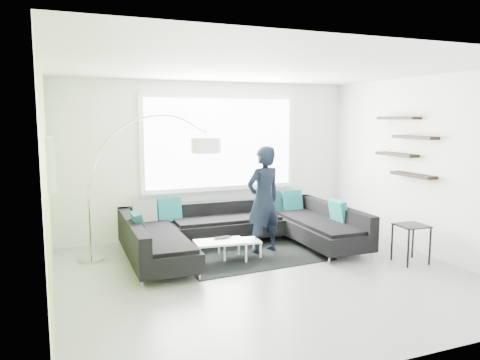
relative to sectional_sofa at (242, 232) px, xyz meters
The scene contains 9 objects.
ground 1.22m from the sectional_sofa, 94.50° to the right, with size 5.50×5.50×0.00m, color gray.
room_shell 1.75m from the sectional_sofa, 93.21° to the right, with size 5.54×5.04×2.82m.
sectional_sofa is the anchor object (origin of this frame).
rug 0.38m from the sectional_sofa, 75.90° to the right, with size 2.24×1.63×0.01m, color black.
coffee_table 0.45m from the sectional_sofa, 138.59° to the right, with size 0.97×0.56×0.32m, color silver.
arc_lamp 2.46m from the sectional_sofa, 168.72° to the left, with size 2.07×0.82×2.21m, color silver, non-canonical shape.
side_table 2.58m from the sectional_sofa, 34.07° to the right, with size 0.42×0.42×0.58m, color black.
person 0.62m from the sectional_sofa, 18.67° to the right, with size 0.70×0.55×1.72m, color black.
laptop 0.46m from the sectional_sofa, 150.11° to the right, with size 0.30×0.21×0.02m, color black.
Camera 1 is at (-2.68, -5.60, 2.17)m, focal length 35.00 mm.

